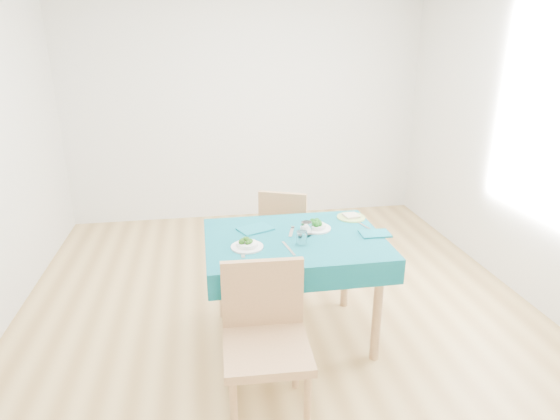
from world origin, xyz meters
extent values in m
cube|color=olive|center=(0.00, 0.00, -0.01)|extent=(4.00, 4.50, 0.02)
cube|color=silver|center=(0.00, 2.25, 1.35)|extent=(4.00, 0.02, 2.70)
cube|color=silver|center=(0.00, -2.25, 1.35)|extent=(4.00, 0.02, 2.70)
cube|color=silver|center=(2.00, 0.00, 1.35)|extent=(0.02, 4.50, 2.70)
cube|color=#084F5C|center=(0.05, -0.29, 0.38)|extent=(1.15, 0.88, 0.76)
cube|color=#A1764B|center=(-0.24, -0.99, 0.57)|extent=(0.48, 0.52, 1.15)
cube|color=#A1764B|center=(0.16, 0.56, 0.49)|extent=(0.53, 0.55, 0.98)
cube|color=silver|center=(-0.31, -0.46, 0.76)|extent=(0.03, 0.18, 0.00)
cube|color=silver|center=(-0.02, -0.46, 0.76)|extent=(0.05, 0.22, 0.00)
cube|color=silver|center=(0.05, -0.20, 0.76)|extent=(0.07, 0.17, 0.00)
cube|color=silver|center=(0.57, -0.19, 0.76)|extent=(0.07, 0.23, 0.00)
cube|color=#0C5966|center=(-0.19, -0.12, 0.76)|extent=(0.27, 0.23, 0.01)
cube|color=#0C5966|center=(0.59, -0.33, 0.76)|extent=(0.20, 0.15, 0.01)
cylinder|color=white|center=(0.13, -0.27, 0.80)|extent=(0.07, 0.07, 0.09)
cylinder|color=white|center=(0.07, -0.41, 0.80)|extent=(0.07, 0.07, 0.09)
cylinder|color=#A5CA62|center=(0.53, 0.00, 0.76)|extent=(0.21, 0.21, 0.01)
cube|color=beige|center=(0.53, 0.00, 0.78)|extent=(0.12, 0.12, 0.02)
camera|label=1|loc=(-0.52, -3.07, 1.97)|focal=30.00mm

